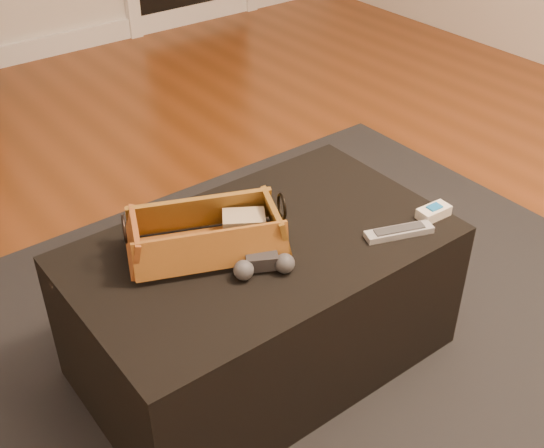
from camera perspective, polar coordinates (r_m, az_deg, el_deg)
floor at (r=2.16m, az=2.97°, el=-9.06°), size 5.00×5.50×0.01m
baseboard at (r=4.28m, az=-21.78°, el=12.85°), size 5.00×0.04×0.12m
area_rug at (r=2.03m, az=0.07°, el=-11.91°), size 2.60×2.00×0.01m
ottoman at (r=1.91m, az=-0.84°, el=-6.59°), size 1.00×0.60×0.42m
tv_remote at (r=1.73m, az=-6.05°, el=-1.98°), size 0.21×0.11×0.02m
cloth_bundle at (r=1.77m, az=-2.35°, el=-0.04°), size 0.13×0.12×0.06m
wicker_basket at (r=1.73m, az=-5.52°, el=-1.01°), size 0.44×0.34×0.14m
game_controller at (r=1.67m, az=-0.74°, el=-3.35°), size 0.16×0.12×0.05m
silver_remote at (r=1.83m, az=10.58°, el=-0.64°), size 0.19×0.11×0.02m
cream_gadget at (r=1.92m, az=13.37°, el=0.99°), size 0.10×0.05×0.03m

